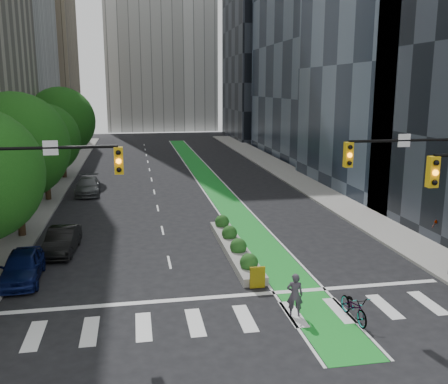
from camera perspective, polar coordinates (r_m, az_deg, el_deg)
name	(u,v)px	position (r m, az deg, el deg)	size (l,w,h in m)	color
ground	(240,308)	(21.38, 1.82, -13.06)	(160.00, 160.00, 0.00)	black
sidewalk_left	(45,193)	(45.48, -19.82, -0.08)	(3.60, 90.00, 0.15)	gray
sidewalk_right	(307,183)	(47.57, 9.44, 0.98)	(3.60, 90.00, 0.15)	gray
bike_lane_paint	(207,178)	(50.26, -2.00, 1.65)	(2.20, 70.00, 0.01)	#198D28
building_tan_far	(28,60)	(86.48, -21.54, 13.84)	(14.00, 16.00, 26.00)	tan
building_dark_end	(271,57)	(90.34, 5.38, 15.12)	(14.00, 18.00, 28.00)	black
tree_mid	(15,147)	(31.87, -22.81, 4.80)	(6.40, 6.40, 8.78)	black
tree_midfar	(44,140)	(41.70, -19.86, 5.66)	(5.60, 5.60, 7.76)	black
tree_far	(61,121)	(51.49, -18.14, 7.70)	(6.60, 6.60, 9.00)	black
signal_left	(12,202)	(20.37, -23.06, -1.09)	(6.14, 0.51, 7.20)	black
signal_right	(432,185)	(23.61, 22.70, 0.70)	(5.82, 0.51, 7.20)	black
median_planter	(234,245)	(27.88, 1.20, -6.13)	(1.20, 10.26, 1.10)	gray
bicycle	(354,307)	(20.78, 14.64, -12.56)	(0.74, 2.12, 1.11)	gray
cyclist	(295,295)	(20.51, 8.10, -11.55)	(0.66, 0.43, 1.80)	#3F3843
parked_car_left_near	(22,266)	(25.59, -22.06, -7.88)	(1.74, 4.32, 1.47)	#0D174E
parked_car_left_mid	(62,240)	(29.10, -18.02, -5.29)	(1.47, 4.21, 1.39)	black
parked_car_left_far	(88,186)	(44.07, -15.31, 0.67)	(1.98, 4.87, 1.41)	#505354
pedestrian_far	(440,226)	(31.73, 23.45, -3.61)	(1.06, 0.44, 1.81)	gray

